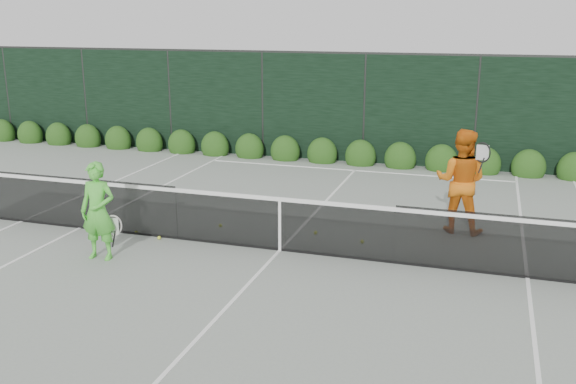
% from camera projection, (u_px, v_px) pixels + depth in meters
% --- Properties ---
extents(ground, '(80.00, 80.00, 0.00)m').
position_uv_depth(ground, '(280.00, 251.00, 11.31)').
color(ground, gray).
rests_on(ground, ground).
extents(tennis_net, '(12.90, 0.10, 1.07)m').
position_uv_depth(tennis_net, '(279.00, 222.00, 11.17)').
color(tennis_net, black).
rests_on(tennis_net, ground).
extents(player_woman, '(0.66, 0.45, 1.68)m').
position_uv_depth(player_woman, '(98.00, 211.00, 10.74)').
color(player_woman, '#51CC3C').
rests_on(player_woman, ground).
extents(player_man, '(1.06, 0.88, 1.99)m').
position_uv_depth(player_man, '(461.00, 181.00, 12.08)').
color(player_man, orange).
rests_on(player_man, ground).
extents(court_lines, '(11.03, 23.83, 0.01)m').
position_uv_depth(court_lines, '(280.00, 250.00, 11.30)').
color(court_lines, white).
rests_on(court_lines, ground).
extents(windscreen_fence, '(32.00, 21.07, 3.06)m').
position_uv_depth(windscreen_fence, '(215.00, 212.00, 8.41)').
color(windscreen_fence, black).
rests_on(windscreen_fence, ground).
extents(hedge_row, '(31.66, 0.65, 0.94)m').
position_uv_depth(hedge_row, '(360.00, 156.00, 17.82)').
color(hedge_row, '#183B10').
rests_on(hedge_row, ground).
extents(tennis_balls, '(4.26, 1.23, 0.07)m').
position_uv_depth(tennis_balls, '(238.00, 234.00, 12.08)').
color(tennis_balls, '#D0E031').
rests_on(tennis_balls, ground).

